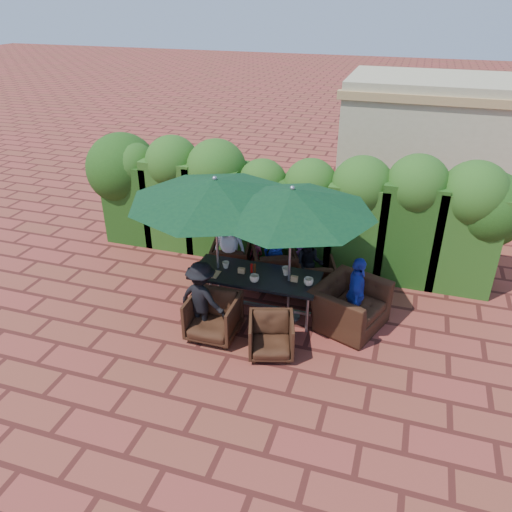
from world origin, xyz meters
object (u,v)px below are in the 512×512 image
(umbrella_left, at_px, (215,190))
(umbrella_right, at_px, (292,201))
(chair_end_right, at_px, (350,299))
(dining_table, at_px, (255,278))
(chair_far_left, at_px, (231,258))
(chair_near_left, at_px, (213,315))
(chair_near_right, at_px, (271,334))
(chair_far_mid, at_px, (274,264))
(chair_far_right, at_px, (316,275))

(umbrella_left, relative_size, umbrella_right, 1.08)
(chair_end_right, bearing_deg, umbrella_left, 111.76)
(dining_table, xyz_separation_m, chair_far_left, (-0.86, 1.07, -0.29))
(dining_table, height_order, chair_far_left, chair_far_left)
(chair_near_left, xyz_separation_m, chair_near_right, (1.04, -0.15, -0.05))
(dining_table, xyz_separation_m, chair_far_mid, (0.05, 1.03, -0.26))
(umbrella_left, relative_size, chair_end_right, 2.49)
(chair_far_right, bearing_deg, umbrella_left, 11.19)
(chair_far_right, bearing_deg, chair_near_left, 35.74)
(umbrella_right, bearing_deg, chair_far_mid, 118.21)
(umbrella_left, xyz_separation_m, chair_far_mid, (0.76, 0.99, -1.80))
(chair_far_right, relative_size, chair_end_right, 0.60)
(chair_near_left, distance_m, chair_end_right, 2.33)
(chair_far_right, relative_size, chair_near_left, 0.88)
(umbrella_left, relative_size, chair_near_right, 4.12)
(chair_near_right, bearing_deg, chair_far_mid, 87.80)
(umbrella_right, xyz_separation_m, chair_far_right, (0.28, 0.98, -1.86))
(umbrella_right, height_order, chair_far_mid, umbrella_right)
(chair_far_left, xyz_separation_m, chair_far_mid, (0.91, -0.04, 0.03))
(chair_far_mid, bearing_deg, chair_far_right, 151.72)
(umbrella_right, bearing_deg, chair_end_right, 5.24)
(chair_far_left, relative_size, chair_near_left, 0.93)
(chair_near_left, height_order, chair_end_right, chair_end_right)
(umbrella_right, distance_m, chair_far_mid, 2.15)
(umbrella_left, bearing_deg, chair_far_right, 30.24)
(umbrella_right, xyz_separation_m, chair_end_right, (1.06, 0.10, -1.69))
(chair_far_mid, relative_size, chair_far_right, 1.16)
(chair_end_right, bearing_deg, chair_far_right, 61.77)
(chair_far_left, bearing_deg, dining_table, 116.99)
(umbrella_right, relative_size, chair_near_right, 3.80)
(umbrella_left, bearing_deg, chair_far_left, 98.31)
(umbrella_left, distance_m, chair_end_right, 2.92)
(chair_near_left, xyz_separation_m, chair_end_right, (2.10, 1.00, 0.11))
(chair_near_right, bearing_deg, chair_far_right, 64.99)
(dining_table, distance_m, chair_far_right, 1.35)
(umbrella_left, xyz_separation_m, chair_near_right, (1.31, -1.10, -1.86))
(umbrella_right, relative_size, chair_near_left, 3.34)
(umbrella_right, distance_m, chair_far_left, 2.58)
(chair_near_left, relative_size, chair_end_right, 0.69)
(umbrella_right, xyz_separation_m, chair_near_left, (-1.05, -0.90, -1.80))
(chair_end_right, bearing_deg, chair_near_left, 136.00)
(umbrella_left, height_order, chair_far_mid, umbrella_left)
(chair_near_right, bearing_deg, umbrella_left, 123.07)
(dining_table, bearing_deg, umbrella_right, -1.24)
(umbrella_right, height_order, chair_far_right, umbrella_right)
(umbrella_left, relative_size, chair_far_left, 3.87)
(umbrella_left, distance_m, chair_near_right, 2.53)
(umbrella_left, height_order, chair_far_left, umbrella_left)
(umbrella_left, distance_m, chair_far_mid, 2.19)
(dining_table, distance_m, chair_far_mid, 1.06)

